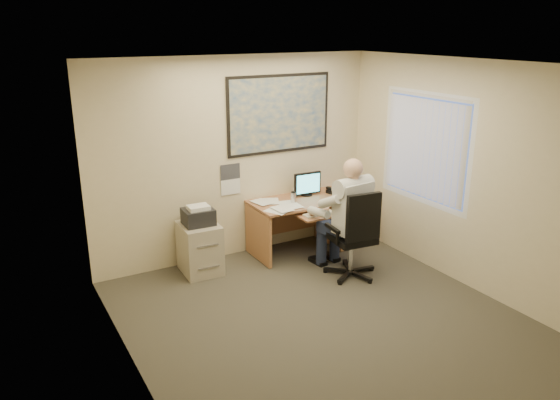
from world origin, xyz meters
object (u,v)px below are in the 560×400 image
filing_cabinet (200,244)px  person (351,218)px  desk (326,216)px  office_chair (354,252)px

filing_cabinet → person: (1.63, -1.01, 0.37)m
desk → person: bearing=-107.4°
office_chair → desk: bearing=80.1°
filing_cabinet → person: person is taller
office_chair → filing_cabinet: bearing=152.2°
person → desk: bearing=66.7°
filing_cabinet → person: 1.95m
filing_cabinet → office_chair: office_chair is taller
person → office_chair: bearing=-92.0°
desk → office_chair: 1.12m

